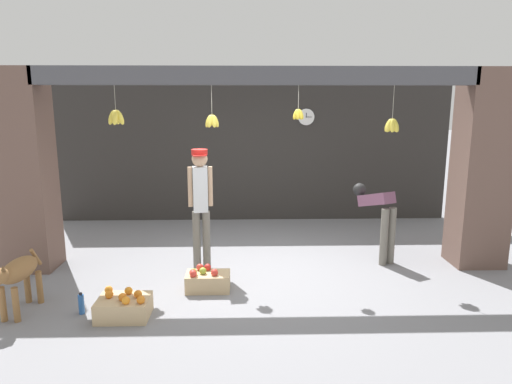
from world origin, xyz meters
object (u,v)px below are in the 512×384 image
at_px(shopkeeper, 201,199).
at_px(fruit_crate_apples, 207,280).
at_px(dog, 17,274).
at_px(wall_clock, 306,117).
at_px(fruit_crate_oranges, 124,307).
at_px(water_bottle, 81,304).
at_px(worker_stooping, 378,212).

distance_m(shopkeeper, fruit_crate_apples, 1.19).
xyz_separation_m(dog, wall_clock, (3.76, 4.05, 1.58)).
bearing_deg(fruit_crate_oranges, fruit_crate_apples, 39.58).
bearing_deg(shopkeeper, water_bottle, 41.05).
bearing_deg(dog, wall_clock, 143.01).
height_order(worker_stooping, fruit_crate_oranges, worker_stooping).
bearing_deg(fruit_crate_apples, wall_clock, 63.96).
xyz_separation_m(fruit_crate_oranges, wall_clock, (2.56, 4.18, 1.93)).
bearing_deg(fruit_crate_oranges, shopkeeper, 63.54).
bearing_deg(wall_clock, dog, -132.87).
bearing_deg(worker_stooping, water_bottle, 179.11).
height_order(dog, fruit_crate_apples, dog).
bearing_deg(dog, shopkeeper, 130.80).
height_order(water_bottle, wall_clock, wall_clock).
bearing_deg(fruit_crate_oranges, water_bottle, 169.22).
relative_size(dog, water_bottle, 3.59).
height_order(shopkeeper, fruit_crate_apples, shopkeeper).
bearing_deg(wall_clock, worker_stooping, -71.75).
relative_size(fruit_crate_oranges, water_bottle, 2.26).
xyz_separation_m(fruit_crate_oranges, water_bottle, (-0.50, 0.10, -0.01)).
xyz_separation_m(worker_stooping, fruit_crate_apples, (-2.48, -1.09, -0.61)).
height_order(dog, worker_stooping, worker_stooping).
bearing_deg(worker_stooping, fruit_crate_oranges, -176.48).
height_order(shopkeeper, fruit_crate_oranges, shopkeeper).
bearing_deg(water_bottle, worker_stooping, 23.99).
distance_m(dog, shopkeeper, 2.43).
height_order(dog, wall_clock, wall_clock).
xyz_separation_m(shopkeeper, water_bottle, (-1.24, -1.39, -0.91)).
distance_m(dog, worker_stooping, 4.85).
bearing_deg(shopkeeper, dog, 27.81).
distance_m(fruit_crate_oranges, wall_clock, 5.27).
distance_m(worker_stooping, fruit_crate_oranges, 3.85).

